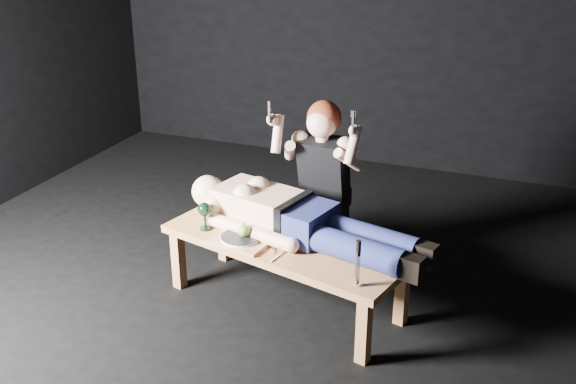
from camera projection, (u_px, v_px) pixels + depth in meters
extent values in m
plane|color=black|center=(255.00, 281.00, 4.53)|extent=(5.00, 5.00, 0.00)
plane|color=black|center=(365.00, 4.00, 6.07)|extent=(5.00, 0.00, 5.00)
cube|color=#B57C48|center=(285.00, 273.00, 4.19)|extent=(1.62, 0.92, 0.45)
cube|color=tan|center=(241.00, 241.00, 4.07)|extent=(0.39, 0.30, 0.02)
cylinder|color=white|center=(241.00, 238.00, 4.06)|extent=(0.27, 0.27, 0.02)
sphere|color=#61972C|center=(244.00, 231.00, 4.05)|extent=(0.08, 0.08, 0.08)
cube|color=#B2B2B7|center=(219.00, 234.00, 4.17)|extent=(0.05, 0.16, 0.01)
cube|color=#B2B2B7|center=(278.00, 256.00, 3.91)|extent=(0.05, 0.16, 0.01)
cube|color=#B2B2B7|center=(273.00, 247.00, 4.01)|extent=(0.09, 0.15, 0.01)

